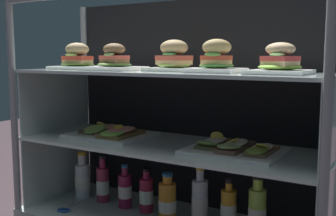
{
  "coord_description": "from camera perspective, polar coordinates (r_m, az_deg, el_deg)",
  "views": [
    {
      "loc": [
        0.85,
        -1.4,
        0.71
      ],
      "look_at": [
        0.0,
        0.0,
        0.5
      ],
      "focal_mm": 44.94,
      "sensor_mm": 36.0,
      "label": 1
    }
  ],
  "objects": [
    {
      "name": "open_sandwich_tray_center",
      "position": [
        1.54,
        9.02,
        -5.41
      ],
      "size": [
        0.34,
        0.27,
        0.06
      ],
      "color": "white",
      "rests_on": "shelf_lower_glass"
    },
    {
      "name": "juice_bottle_front_middle",
      "position": [
        1.9,
        -5.85,
        -11.03
      ],
      "size": [
        0.06,
        0.06,
        0.19
      ],
      "color": "maroon",
      "rests_on": "case_base_deck"
    },
    {
      "name": "juice_bottle_front_second",
      "position": [
        1.84,
        -2.95,
        -11.64
      ],
      "size": [
        0.06,
        0.06,
        0.19
      ],
      "color": "#A1213B",
      "rests_on": "case_base_deck"
    },
    {
      "name": "plated_roll_sandwich_mid_left",
      "position": [
        1.91,
        -12.2,
        6.46
      ],
      "size": [
        0.19,
        0.19,
        0.12
      ],
      "color": "white",
      "rests_on": "shelf_upper_glass"
    },
    {
      "name": "plated_roll_sandwich_far_left",
      "position": [
        1.52,
        6.6,
        6.44
      ],
      "size": [
        0.18,
        0.18,
        0.12
      ],
      "color": "white",
      "rests_on": "shelf_upper_glass"
    },
    {
      "name": "case_frame",
      "position": [
        1.77,
        2.49,
        0.81
      ],
      "size": [
        1.3,
        0.47,
        0.95
      ],
      "color": "gray",
      "rests_on": "ground"
    },
    {
      "name": "juice_bottle_front_left_end",
      "position": [
        1.98,
        -8.83,
        -10.12
      ],
      "size": [
        0.06,
        0.06,
        0.21
      ],
      "color": "#9A2D48",
      "rests_on": "case_base_deck"
    },
    {
      "name": "riser_lower_tier",
      "position": [
        1.71,
        0.0,
        -10.34
      ],
      "size": [
        1.24,
        0.41,
        0.31
      ],
      "color": "silver",
      "rests_on": "case_base_deck"
    },
    {
      "name": "juice_bottle_tucked_behind",
      "position": [
        1.66,
        8.21,
        -13.51
      ],
      "size": [
        0.06,
        0.06,
        0.21
      ],
      "color": "orange",
      "rests_on": "case_base_deck"
    },
    {
      "name": "juice_bottle_near_post",
      "position": [
        2.06,
        -11.51,
        -9.47
      ],
      "size": [
        0.07,
        0.07,
        0.22
      ],
      "color": "white",
      "rests_on": "case_base_deck"
    },
    {
      "name": "juice_bottle_back_right",
      "position": [
        1.76,
        -0.08,
        -12.48
      ],
      "size": [
        0.07,
        0.07,
        0.19
      ],
      "color": "orange",
      "rests_on": "case_base_deck"
    },
    {
      "name": "riser_upper_tier",
      "position": [
        1.65,
        0.0,
        -0.21
      ],
      "size": [
        1.24,
        0.41,
        0.28
      ],
      "color": "silver",
      "rests_on": "shelf_lower_glass"
    },
    {
      "name": "plated_roll_sandwich_near_left_corner",
      "position": [
        1.74,
        -7.31,
        6.3
      ],
      "size": [
        0.21,
        0.21,
        0.11
      ],
      "color": "white",
      "rests_on": "shelf_upper_glass"
    },
    {
      "name": "kitchen_scissors",
      "position": [
        1.94,
        -13.68,
        -13.13
      ],
      "size": [
        0.09,
        0.16,
        0.01
      ],
      "color": "silver",
      "rests_on": "case_base_deck"
    },
    {
      "name": "juice_bottle_back_left",
      "position": [
        1.59,
        11.99,
        -13.77
      ],
      "size": [
        0.06,
        0.06,
        0.25
      ],
      "color": "#AED54C",
      "rests_on": "case_base_deck"
    },
    {
      "name": "shelf_lower_glass",
      "position": [
        1.67,
        0.0,
        -5.13
      ],
      "size": [
        1.25,
        0.43,
        0.01
      ],
      "primitive_type": "cube",
      "color": "silver",
      "rests_on": "riser_lower_tier"
    },
    {
      "name": "shelf_upper_glass",
      "position": [
        1.63,
        0.0,
        4.83
      ],
      "size": [
        1.25,
        0.43,
        0.01
      ],
      "primitive_type": "cube",
      "color": "silver",
      "rests_on": "riser_upper_tier"
    },
    {
      "name": "open_sandwich_tray_near_right_corner",
      "position": [
        1.83,
        -7.76,
        -3.31
      ],
      "size": [
        0.34,
        0.27,
        0.06
      ],
      "color": "white",
      "rests_on": "shelf_lower_glass"
    },
    {
      "name": "plated_roll_sandwich_center",
      "position": [
        1.66,
        0.8,
        6.76
      ],
      "size": [
        0.19,
        0.19,
        0.12
      ],
      "color": "white",
      "rests_on": "shelf_upper_glass"
    },
    {
      "name": "juice_bottle_front_right_end",
      "position": [
        1.72,
        4.34,
        -12.57
      ],
      "size": [
        0.07,
        0.07,
        0.23
      ],
      "color": "white",
      "rests_on": "case_base_deck"
    },
    {
      "name": "plated_roll_sandwich_near_right_corner",
      "position": [
        1.42,
        14.92,
        5.9
      ],
      "size": [
        0.19,
        0.19,
        0.1
      ],
      "color": "white",
      "rests_on": "shelf_upper_glass"
    }
  ]
}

